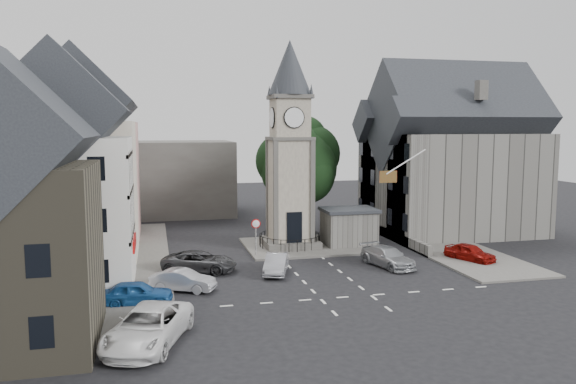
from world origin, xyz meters
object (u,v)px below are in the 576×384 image
object	(u,v)px
clock_tower	(290,146)
car_west_blue	(137,293)
stone_shelter	(349,227)
car_east_red	(470,252)
pedestrian	(415,227)

from	to	relation	value
clock_tower	car_west_blue	world-z (taller)	clock_tower
stone_shelter	clock_tower	bearing A→B (deg)	174.16
clock_tower	car_east_red	xyz separation A→B (m)	(11.50, -7.46, -7.48)
clock_tower	car_west_blue	distance (m)	18.30
stone_shelter	car_west_blue	world-z (taller)	stone_shelter
clock_tower	stone_shelter	world-z (taller)	clock_tower
pedestrian	car_east_red	bearing A→B (deg)	94.72
clock_tower	stone_shelter	size ratio (longest dim) A/B	3.78
stone_shelter	car_east_red	distance (m)	9.71
stone_shelter	car_west_blue	size ratio (longest dim) A/B	1.12
clock_tower	pedestrian	distance (m)	13.63
pedestrian	car_west_blue	bearing A→B (deg)	34.97
car_west_blue	pedestrian	world-z (taller)	pedestrian
clock_tower	pedestrian	xyz separation A→B (m)	(11.50, 1.29, -7.19)
car_east_red	pedestrian	distance (m)	8.76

